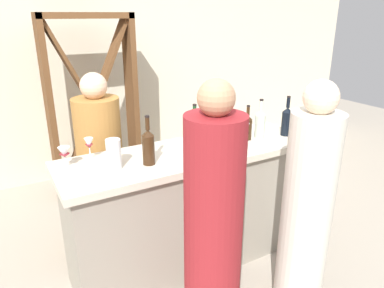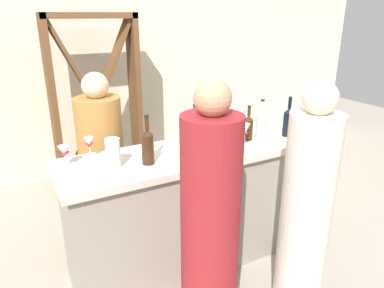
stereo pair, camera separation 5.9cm
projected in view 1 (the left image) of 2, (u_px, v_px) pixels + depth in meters
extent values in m
plane|color=#9E9384|center=(192.00, 259.00, 2.94)|extent=(12.00, 12.00, 0.00)
cube|color=beige|center=(101.00, 58.00, 4.25)|extent=(8.00, 0.10, 2.80)
cube|color=gray|center=(192.00, 211.00, 2.78)|extent=(1.86, 0.53, 0.91)
cube|color=beige|center=(192.00, 154.00, 2.62)|extent=(1.94, 0.61, 0.05)
cube|color=brown|center=(50.00, 113.00, 3.62)|extent=(0.06, 0.28, 1.92)
cube|color=brown|center=(132.00, 102.00, 4.03)|extent=(0.06, 0.28, 1.92)
cube|color=brown|center=(84.00, 15.00, 3.51)|extent=(0.94, 0.28, 0.06)
cube|color=brown|center=(101.00, 185.00, 4.15)|extent=(0.94, 0.28, 0.06)
cube|color=brown|center=(93.00, 107.00, 3.83)|extent=(0.85, 0.20, 1.81)
cube|color=brown|center=(93.00, 107.00, 3.83)|extent=(0.85, 0.20, 1.81)
cylinder|color=#331E0F|center=(149.00, 150.00, 2.34)|extent=(0.08, 0.08, 0.20)
cone|color=#331E0F|center=(148.00, 133.00, 2.30)|extent=(0.08, 0.08, 0.04)
cylinder|color=#331E0F|center=(147.00, 124.00, 2.28)|extent=(0.03, 0.03, 0.08)
cylinder|color=black|center=(147.00, 116.00, 2.26)|extent=(0.03, 0.03, 0.01)
cylinder|color=#193D1E|center=(194.00, 134.00, 2.66)|extent=(0.08, 0.08, 0.19)
cone|color=#193D1E|center=(195.00, 119.00, 2.62)|extent=(0.08, 0.08, 0.04)
cylinder|color=#193D1E|center=(195.00, 111.00, 2.60)|extent=(0.03, 0.03, 0.08)
cylinder|color=black|center=(195.00, 105.00, 2.58)|extent=(0.03, 0.03, 0.01)
cylinder|color=#331E0F|center=(247.00, 129.00, 2.82)|extent=(0.07, 0.07, 0.16)
cone|color=#331E0F|center=(247.00, 117.00, 2.78)|extent=(0.07, 0.07, 0.03)
cylinder|color=#331E0F|center=(248.00, 111.00, 2.77)|extent=(0.03, 0.03, 0.07)
cylinder|color=black|center=(248.00, 106.00, 2.75)|extent=(0.03, 0.03, 0.01)
cylinder|color=#B7C6B2|center=(260.00, 126.00, 2.86)|extent=(0.08, 0.08, 0.19)
cone|color=#B7C6B2|center=(261.00, 113.00, 2.82)|extent=(0.08, 0.08, 0.04)
cylinder|color=#B7C6B2|center=(261.00, 106.00, 2.80)|extent=(0.03, 0.03, 0.08)
cylinder|color=black|center=(262.00, 100.00, 2.78)|extent=(0.03, 0.03, 0.01)
cylinder|color=black|center=(286.00, 124.00, 2.91)|extent=(0.08, 0.08, 0.19)
cone|color=black|center=(288.00, 110.00, 2.87)|extent=(0.08, 0.08, 0.04)
cylinder|color=black|center=(288.00, 103.00, 2.84)|extent=(0.03, 0.03, 0.08)
cylinder|color=black|center=(289.00, 97.00, 2.83)|extent=(0.03, 0.03, 0.01)
cylinder|color=white|center=(244.00, 145.00, 2.71)|extent=(0.06, 0.06, 0.00)
cylinder|color=white|center=(244.00, 140.00, 2.70)|extent=(0.01, 0.01, 0.08)
cone|color=white|center=(245.00, 129.00, 2.67)|extent=(0.07, 0.07, 0.09)
cone|color=maroon|center=(244.00, 133.00, 2.68)|extent=(0.06, 0.06, 0.02)
cylinder|color=white|center=(66.00, 167.00, 2.32)|extent=(0.07, 0.07, 0.00)
cylinder|color=white|center=(66.00, 162.00, 2.31)|extent=(0.01, 0.01, 0.07)
cone|color=white|center=(64.00, 152.00, 2.28)|extent=(0.08, 0.08, 0.07)
cone|color=maroon|center=(65.00, 155.00, 2.29)|extent=(0.07, 0.07, 0.02)
cylinder|color=white|center=(91.00, 159.00, 2.45)|extent=(0.06, 0.06, 0.00)
cylinder|color=white|center=(90.00, 154.00, 2.43)|extent=(0.01, 0.01, 0.08)
cone|color=white|center=(89.00, 143.00, 2.41)|extent=(0.06, 0.06, 0.07)
cone|color=maroon|center=(89.00, 146.00, 2.41)|extent=(0.05, 0.05, 0.03)
cylinder|color=silver|center=(114.00, 154.00, 2.28)|extent=(0.09, 0.09, 0.20)
cylinder|color=maroon|center=(213.00, 238.00, 2.00)|extent=(0.38, 0.38, 1.43)
sphere|color=tan|center=(216.00, 98.00, 1.73)|extent=(0.19, 0.19, 0.19)
cylinder|color=beige|center=(306.00, 216.00, 2.29)|extent=(0.36, 0.36, 1.36)
sphere|color=beige|center=(321.00, 97.00, 2.03)|extent=(0.21, 0.21, 0.21)
cylinder|color=#9E6B33|center=(102.00, 173.00, 3.00)|extent=(0.48, 0.48, 1.28)
sphere|color=#D8AD8C|center=(93.00, 86.00, 2.75)|extent=(0.21, 0.21, 0.21)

